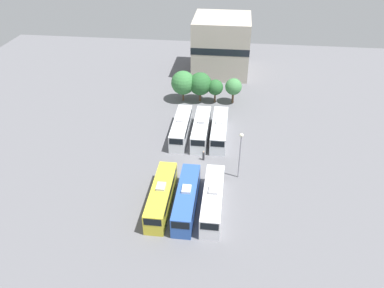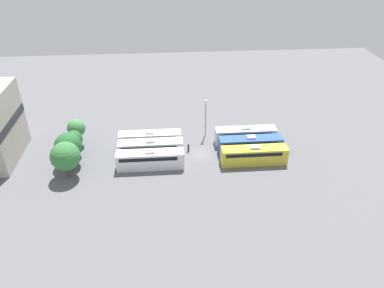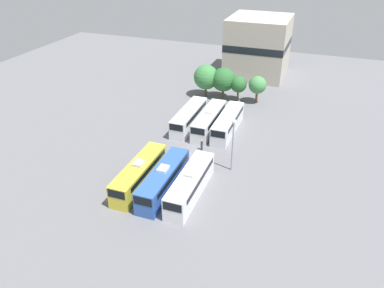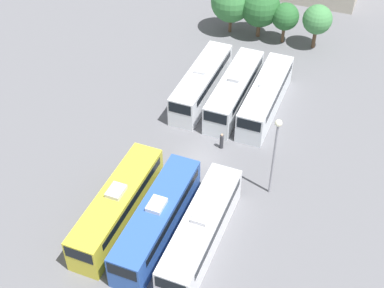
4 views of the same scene
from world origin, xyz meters
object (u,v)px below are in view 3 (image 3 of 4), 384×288
at_px(bus_4, 209,120).
at_px(tree_1, 223,80).
at_px(bus_1, 164,179).
at_px(tree_0, 206,77).
at_px(tree_2, 238,84).
at_px(worker_person, 202,145).
at_px(bus_0, 140,173).
at_px(tree_3, 258,85).
at_px(depot_building, 258,46).
at_px(bus_2, 190,184).
at_px(light_pole, 233,136).
at_px(bus_3, 189,117).
at_px(bus_5, 228,122).

bearing_deg(bus_4, tree_1, 96.48).
height_order(bus_1, tree_1, tree_1).
distance_m(tree_0, tree_2, 6.72).
bearing_deg(worker_person, bus_1, -96.35).
xyz_separation_m(bus_0, bus_4, (3.70, 18.34, 0.00)).
relative_size(tree_3, depot_building, 0.39).
relative_size(bus_2, tree_3, 2.19).
height_order(light_pole, tree_0, light_pole).
height_order(bus_0, bus_4, same).
distance_m(worker_person, tree_3, 21.62).
relative_size(worker_person, tree_2, 0.34).
distance_m(bus_3, tree_3, 16.65).
xyz_separation_m(tree_0, tree_3, (10.39, 0.15, -0.39)).
distance_m(bus_5, tree_0, 16.22).
bearing_deg(tree_0, bus_4, -69.63).
xyz_separation_m(bus_1, tree_3, (5.43, 32.47, 1.92)).
height_order(bus_4, bus_5, same).
bearing_deg(bus_4, bus_5, 2.84).
bearing_deg(depot_building, bus_2, -88.07).
bearing_deg(tree_3, tree_2, -177.96).
distance_m(bus_0, tree_2, 32.68).
bearing_deg(tree_1, worker_person, -82.74).
relative_size(bus_3, bus_4, 1.00).
bearing_deg(bus_0, tree_0, 92.56).
height_order(bus_1, bus_3, same).
bearing_deg(bus_0, light_pole, 35.54).
bearing_deg(tree_3, bus_4, -110.53).
distance_m(bus_5, tree_1, 14.92).
xyz_separation_m(bus_1, bus_2, (3.57, 0.22, 0.00)).
bearing_deg(bus_1, tree_1, 92.49).
relative_size(tree_1, tree_3, 1.16).
bearing_deg(bus_5, tree_0, 121.43).
height_order(bus_1, tree_3, tree_3).
xyz_separation_m(bus_1, bus_3, (-3.41, 18.49, 0.00)).
distance_m(bus_1, tree_2, 32.43).
distance_m(bus_1, bus_5, 18.94).
bearing_deg(tree_1, bus_5, -70.91).
bearing_deg(tree_1, depot_building, 78.66).
height_order(bus_1, bus_2, same).
bearing_deg(light_pole, bus_3, 133.71).
bearing_deg(worker_person, bus_4, 98.80).
bearing_deg(tree_2, tree_1, 175.60).
relative_size(worker_person, light_pole, 0.22).
bearing_deg(bus_5, bus_1, -100.38).
bearing_deg(bus_2, worker_person, 101.56).
bearing_deg(tree_2, bus_5, -82.98).
bearing_deg(tree_1, bus_0, -93.70).
distance_m(bus_2, light_pole, 8.92).
bearing_deg(bus_2, tree_3, 86.70).
bearing_deg(bus_3, bus_2, -69.09).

